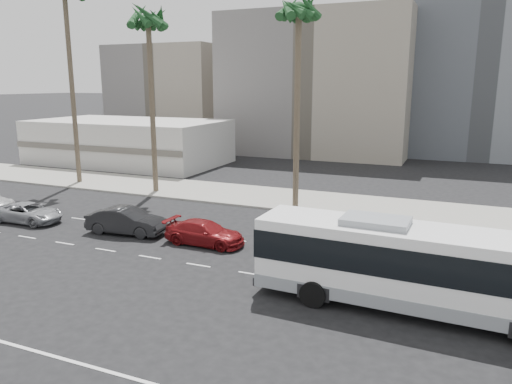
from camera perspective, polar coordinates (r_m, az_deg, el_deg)
The scene contains 13 objects.
ground at distance 23.48m, azimuth 6.28°, elevation -10.61°, with size 700.00×700.00×0.00m, color black.
sidewalk_north at distance 37.85m, azimuth 13.10°, elevation -1.70°, with size 120.00×7.00×0.15m, color gray.
commercial_low at distance 59.38m, azimuth -14.66°, elevation 5.73°, with size 22.00×12.16×5.00m.
midrise_beige_west at distance 68.15m, azimuth 7.80°, elevation 12.34°, with size 24.00×18.00×18.00m, color slate.
midrise_gray_center at distance 72.84m, azimuth 25.33°, elevation 14.44°, with size 20.00×20.00×26.00m, color #575C63.
midrise_beige_far at distance 83.33m, azimuth -9.12°, elevation 11.30°, with size 18.00×16.00×15.00m, color slate.
civic_tower at distance 272.45m, azimuth 22.27°, elevation 18.00°, with size 42.00×42.00×129.00m.
city_bus at distance 21.07m, azimuth 18.18°, elevation -8.14°, with size 13.30×3.43×3.80m.
car_a at distance 28.65m, azimuth -6.04°, elevation -4.77°, with size 4.82×1.96×1.40m, color maroon.
car_b at distance 31.49m, azimuth -14.94°, elevation -3.28°, with size 5.04×1.76×1.66m, color black.
car_c at distance 36.39m, azimuth -25.09°, elevation -2.21°, with size 4.74×2.19×1.32m, color gray.
palm_near at distance 36.01m, azimuth 5.03°, elevation 20.00°, with size 4.54×4.54×15.32m.
palm_mid at distance 42.17m, azimuth -12.51°, elevation 18.68°, with size 4.99×4.99×15.42m.
Camera 1 is at (6.04, -20.72, 9.25)m, focal length 34.14 mm.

